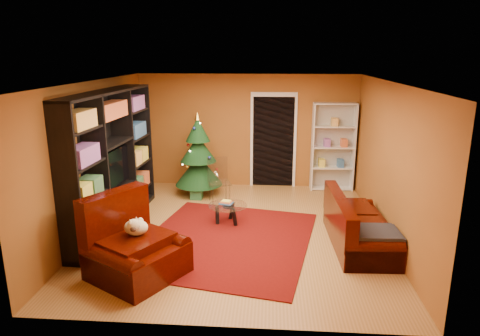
# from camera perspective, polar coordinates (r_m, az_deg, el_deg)

# --- Properties ---
(floor) EXTENTS (5.00, 5.50, 0.05)m
(floor) POSITION_cam_1_polar(r_m,az_deg,el_deg) (7.67, -0.22, -8.56)
(floor) COLOR olive
(floor) RESTS_ON ground
(ceiling) EXTENTS (5.00, 5.50, 0.05)m
(ceiling) POSITION_cam_1_polar(r_m,az_deg,el_deg) (7.04, -0.24, 11.61)
(ceiling) COLOR silver
(ceiling) RESTS_ON wall_back
(wall_back) EXTENTS (5.00, 0.05, 2.60)m
(wall_back) POSITION_cam_1_polar(r_m,az_deg,el_deg) (9.95, 1.01, 4.96)
(wall_back) COLOR #975922
(wall_back) RESTS_ON ground
(wall_left) EXTENTS (0.05, 5.50, 2.60)m
(wall_left) POSITION_cam_1_polar(r_m,az_deg,el_deg) (7.85, -18.95, 1.36)
(wall_left) COLOR #975922
(wall_left) RESTS_ON ground
(wall_right) EXTENTS (0.05, 5.50, 2.60)m
(wall_right) POSITION_cam_1_polar(r_m,az_deg,el_deg) (7.49, 19.42, 0.68)
(wall_right) COLOR #975922
(wall_right) RESTS_ON ground
(doorway) EXTENTS (1.06, 0.60, 2.16)m
(doorway) POSITION_cam_1_polar(r_m,az_deg,el_deg) (9.94, 4.45, 3.43)
(doorway) COLOR black
(doorway) RESTS_ON floor
(rug) EXTENTS (3.26, 3.61, 0.02)m
(rug) POSITION_cam_1_polar(r_m,az_deg,el_deg) (7.29, -1.84, -9.59)
(rug) COLOR #5A0B08
(rug) RESTS_ON floor
(media_unit) EXTENTS (0.64, 3.20, 2.44)m
(media_unit) POSITION_cam_1_polar(r_m,az_deg,el_deg) (7.85, -16.98, 0.91)
(media_unit) COLOR black
(media_unit) RESTS_ON floor
(christmas_tree) EXTENTS (1.32, 1.32, 1.85)m
(christmas_tree) POSITION_cam_1_polar(r_m,az_deg,el_deg) (9.39, -5.58, 1.75)
(christmas_tree) COLOR black
(christmas_tree) RESTS_ON floor
(gift_box_green) EXTENTS (0.25, 0.25, 0.24)m
(gift_box_green) POSITION_cam_1_polar(r_m,az_deg,el_deg) (9.29, -5.80, -3.36)
(gift_box_green) COLOR #236137
(gift_box_green) RESTS_ON floor
(gift_box_red) EXTENTS (0.26, 0.26, 0.23)m
(gift_box_red) POSITION_cam_1_polar(r_m,az_deg,el_deg) (9.79, -5.64, -2.45)
(gift_box_red) COLOR maroon
(gift_box_red) RESTS_ON floor
(white_bookshelf) EXTENTS (0.96, 0.37, 2.04)m
(white_bookshelf) POSITION_cam_1_polar(r_m,az_deg,el_deg) (9.89, 12.30, 2.74)
(white_bookshelf) COLOR white
(white_bookshelf) RESTS_ON floor
(armchair) EXTENTS (1.67, 1.67, 0.95)m
(armchair) POSITION_cam_1_polar(r_m,az_deg,el_deg) (6.21, -13.60, -9.92)
(armchair) COLOR black
(armchair) RESTS_ON rug
(dog) EXTENTS (0.46, 0.50, 0.31)m
(dog) POSITION_cam_1_polar(r_m,az_deg,el_deg) (6.18, -13.69, -7.70)
(dog) COLOR beige
(dog) RESTS_ON armchair
(sofa) EXTENTS (0.94, 1.97, 0.83)m
(sofa) POSITION_cam_1_polar(r_m,az_deg,el_deg) (7.26, 15.75, -6.81)
(sofa) COLOR black
(sofa) RESTS_ON rug
(coffee_table) EXTENTS (0.88, 0.88, 0.44)m
(coffee_table) POSITION_cam_1_polar(r_m,az_deg,el_deg) (7.92, -1.64, -6.14)
(coffee_table) COLOR gray
(coffee_table) RESTS_ON rug
(acrylic_chair) EXTENTS (0.56, 0.58, 0.85)m
(acrylic_chair) POSITION_cam_1_polar(r_m,az_deg,el_deg) (8.96, -2.77, -1.99)
(acrylic_chair) COLOR #66605B
(acrylic_chair) RESTS_ON rug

